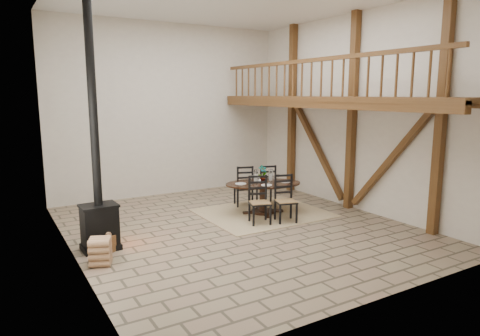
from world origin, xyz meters
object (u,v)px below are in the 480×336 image
wood_stove (98,193)px  dining_table (263,196)px  log_basket (104,241)px  log_stack (100,252)px

wood_stove → dining_table: bearing=4.9°
dining_table → wood_stove: wood_stove is taller
dining_table → wood_stove: (-4.11, -0.50, 0.67)m
dining_table → log_basket: (-4.06, -0.59, -0.27)m
wood_stove → log_stack: 1.18m
wood_stove → log_basket: bearing=-61.2°
dining_table → log_basket: size_ratio=4.82×
dining_table → log_stack: bearing=-145.2°
dining_table → wood_stove: 4.20m
log_stack → wood_stove: bearing=76.9°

